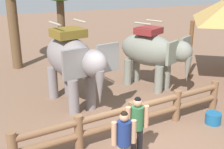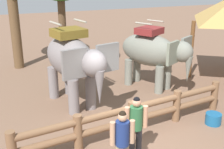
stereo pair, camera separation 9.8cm
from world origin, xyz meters
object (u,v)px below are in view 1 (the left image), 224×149
Objects in this scene: elephant_center at (152,52)px; feed_bucket at (213,118)px; log_fence at (132,116)px; tourist_woman_in_black at (137,123)px; elephant_near_left at (73,60)px; tourist_man_in_blue at (124,138)px.

elephant_center is 3.78m from feed_bucket.
tourist_woman_in_black is (-0.41, -1.05, 0.38)m from log_fence.
tourist_woman_in_black is 3.25m from feed_bucket.
elephant_near_left is at bearing 140.09° from feed_bucket.
log_fence is 2.76m from feed_bucket.
elephant_near_left is at bearing -173.15° from elephant_center.
feed_bucket is at bearing 16.58° from tourist_man_in_blue.
elephant_near_left is 5.06m from feed_bucket.
elephant_near_left is 2.18× the size of tourist_man_in_blue.
elephant_center is at bearing 94.17° from feed_bucket.
elephant_center is at bearing 55.36° from tourist_woman_in_black.
tourist_man_in_blue is 3.95m from feed_bucket.
log_fence is 14.15× the size of feed_bucket.
tourist_woman_in_black is 3.40× the size of feed_bucket.
elephant_near_left is at bearing 89.96° from tourist_man_in_blue.
log_fence is at bearing 170.46° from feed_bucket.
log_fence is 1.95× the size of elephant_near_left.
elephant_near_left reaches higher than tourist_woman_in_black.
elephant_center is 1.95× the size of tourist_man_in_blue.
tourist_man_in_blue is at bearing -90.04° from elephant_near_left.
log_fence is at bearing 68.65° from tourist_woman_in_black.
tourist_woman_in_black is at bearing -124.64° from elephant_center.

